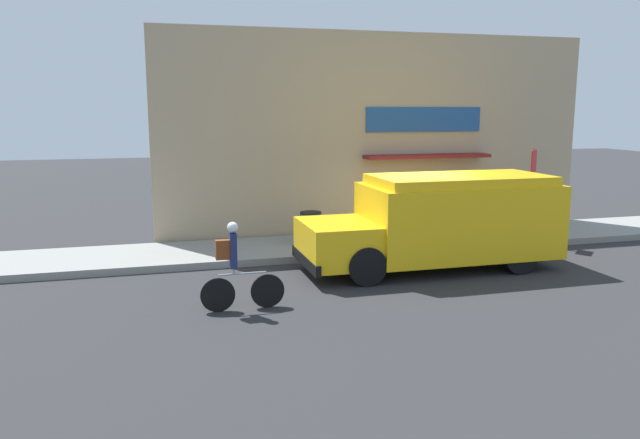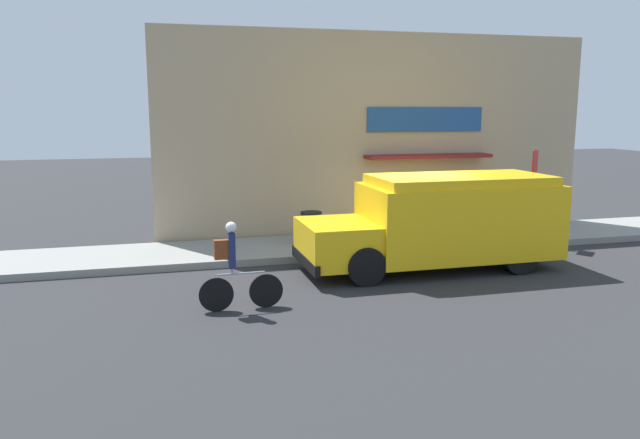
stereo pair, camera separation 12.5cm
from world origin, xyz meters
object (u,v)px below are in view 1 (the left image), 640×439
(school_bus, at_px, (442,221))
(trash_bin, at_px, (311,227))
(stop_sign_post, at_px, (532,178))
(cyclist, at_px, (236,268))

(school_bus, relative_size, trash_bin, 7.13)
(stop_sign_post, bearing_deg, school_bus, -154.48)
(school_bus, distance_m, trash_bin, 3.70)
(school_bus, relative_size, stop_sign_post, 2.41)
(school_bus, xyz_separation_m, trash_bin, (-2.46, 2.71, -0.54))
(cyclist, xyz_separation_m, stop_sign_post, (8.60, 3.53, 1.03))
(school_bus, bearing_deg, stop_sign_post, 25.65)
(cyclist, height_order, stop_sign_post, stop_sign_post)
(cyclist, distance_m, trash_bin, 5.26)
(stop_sign_post, height_order, trash_bin, stop_sign_post)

